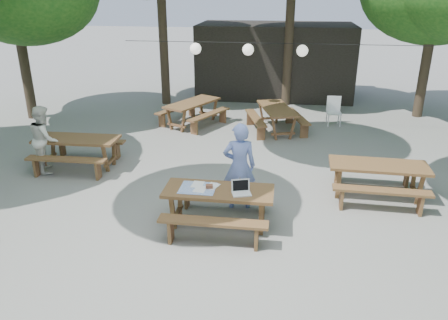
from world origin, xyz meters
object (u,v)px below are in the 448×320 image
(main_picnic_table, at_px, (219,207))
(picnic_table_nw, at_px, (78,152))
(plastic_chair, at_px, (333,117))
(woman, at_px, (239,166))
(second_person, at_px, (45,139))

(main_picnic_table, relative_size, picnic_table_nw, 0.99)
(plastic_chair, bearing_deg, woman, -115.97)
(woman, bearing_deg, plastic_chair, -120.91)
(main_picnic_table, height_order, plastic_chair, plastic_chair)
(main_picnic_table, height_order, woman, woman)
(main_picnic_table, xyz_separation_m, second_person, (-4.50, 2.04, 0.42))
(main_picnic_table, height_order, second_person, second_person)
(woman, height_order, second_person, woman)
(picnic_table_nw, height_order, plastic_chair, plastic_chair)
(picnic_table_nw, xyz_separation_m, second_person, (-0.64, -0.31, 0.42))
(second_person, bearing_deg, woman, -132.74)
(woman, distance_m, plastic_chair, 6.47)
(picnic_table_nw, bearing_deg, main_picnic_table, -32.61)
(main_picnic_table, xyz_separation_m, plastic_chair, (2.69, 6.80, -0.13))
(woman, height_order, plastic_chair, woman)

